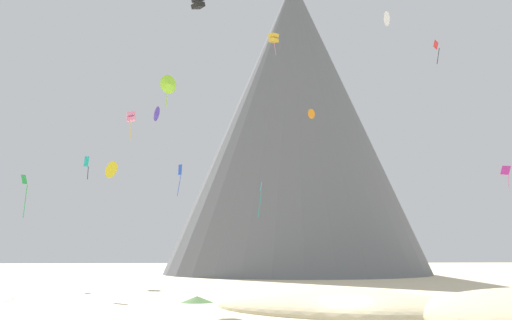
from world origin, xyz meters
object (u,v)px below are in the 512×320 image
kite_pink_mid (131,117)px  kite_yellow_low (112,170)px  kite_magenta_low (506,172)px  kite_white_high (386,19)px  rock_massif (302,137)px  kite_cyan_low (261,193)px  bush_mid_center (255,302)px  bush_near_left (197,299)px  bush_scatter_east (323,290)px  kite_gold_high (274,38)px  kite_green_low (24,187)px  kite_black_high (198,2)px  kite_blue_mid (180,174)px  kite_indigo_high (156,114)px  kite_red_high (436,47)px  kite_teal_mid (87,164)px  bush_far_right (442,311)px  kite_orange_mid (311,114)px  kite_lime_mid (169,84)px

kite_pink_mid → kite_yellow_low: (1.33, -30.06, -12.81)m
kite_magenta_low → kite_white_high: kite_white_high is taller
rock_massif → kite_cyan_low: 38.71m
bush_mid_center → rock_massif: 75.24m
bush_near_left → bush_mid_center: (4.56, -2.53, -0.06)m
bush_scatter_east → kite_yellow_low: (-22.00, 3.08, 12.50)m
kite_gold_high → bush_scatter_east: bearing=58.4°
kite_yellow_low → kite_green_low: 10.34m
kite_black_high → kite_blue_mid: bearing=151.9°
rock_massif → kite_indigo_high: (-28.46, -19.32, -0.49)m
kite_pink_mid → kite_gold_high: kite_gold_high is taller
kite_magenta_low → kite_gold_high: size_ratio=0.77×
kite_black_high → bush_near_left: bearing=-29.0°
kite_white_high → kite_red_high: bearing=67.1°
kite_indigo_high → kite_magenta_low: (42.81, -31.78, -13.54)m
rock_massif → kite_red_high: 45.42m
bush_near_left → kite_cyan_low: size_ratio=0.54×
kite_black_high → kite_magenta_low: 40.59m
kite_black_high → kite_teal_mid: 30.78m
bush_near_left → kite_blue_mid: (-2.25, 33.63, 14.97)m
kite_teal_mid → kite_indigo_high: bearing=-92.0°
bush_far_right → kite_yellow_low: 37.85m
bush_mid_center → kite_red_high: kite_red_high is taller
kite_pink_mid → kite_teal_mid: size_ratio=1.50×
bush_near_left → bush_far_right: 20.26m
bush_near_left → bush_mid_center: size_ratio=2.29×
kite_pink_mid → kite_orange_mid: size_ratio=3.37×
bush_scatter_east → rock_massif: bearing=80.9°
bush_scatter_east → kite_pink_mid: (-23.33, 33.14, 25.31)m
kite_black_high → kite_red_high: bearing=84.8°
bush_mid_center → kite_black_high: size_ratio=0.82×
kite_red_high → rock_massif: bearing=-73.9°
bush_mid_center → kite_red_high: bearing=41.3°
kite_cyan_low → kite_green_low: (-28.02, -16.00, -1.27)m
kite_gold_high → kite_white_high: (14.73, -14.85, -1.99)m
bush_near_left → bush_far_right: bearing=-40.2°
kite_cyan_low → kite_teal_mid: 24.20m
kite_black_high → kite_lime_mid: size_ratio=0.42×
bush_scatter_east → kite_blue_mid: kite_blue_mid is taller
kite_green_low → bush_far_right: bearing=125.3°
bush_far_right → kite_lime_mid: (-18.57, 22.46, 21.02)m
kite_yellow_low → kite_green_low: (-9.72, 3.13, -1.64)m
kite_lime_mid → kite_magenta_low: (39.32, 4.93, -7.95)m
kite_lime_mid → kite_gold_high: bearing=30.6°
kite_magenta_low → kite_indigo_high: bearing=-116.4°
kite_blue_mid → kite_green_low: (-16.53, -17.57, -4.05)m
kite_blue_mid → bush_scatter_east: bearing=20.0°
kite_indigo_high → kite_magenta_low: kite_indigo_high is taller
kite_yellow_low → kite_white_high: kite_white_high is taller
bush_near_left → kite_blue_mid: kite_blue_mid is taller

